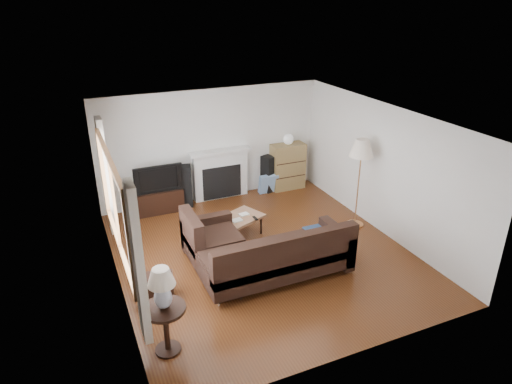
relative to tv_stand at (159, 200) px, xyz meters
name	(u,v)px	position (x,y,z in m)	size (l,w,h in m)	color
room	(263,190)	(1.30, -2.50, 1.00)	(5.10, 5.60, 2.54)	#562B13
window	(114,204)	(-1.15, -2.70, 1.30)	(0.12, 2.74, 1.54)	brown
curtain_near	(138,265)	(-1.10, -4.22, 1.15)	(0.10, 0.35, 2.10)	beige
curtain_far	(106,177)	(-1.10, -1.18, 1.15)	(0.10, 0.35, 2.10)	beige
fireplace	(221,174)	(1.45, 0.14, 0.33)	(1.40, 0.26, 1.15)	white
tv_stand	(159,200)	(0.00, 0.00, 0.00)	(0.98, 0.44, 0.49)	black
television	(157,177)	(0.00, 0.00, 0.54)	(1.02, 0.13, 0.58)	black
speaker_left	(186,186)	(0.61, 0.04, 0.22)	(0.26, 0.31, 0.92)	black
speaker_right	(268,174)	(2.60, 0.05, 0.19)	(0.24, 0.29, 0.87)	black
bookshelf	(288,166)	(3.10, 0.03, 0.30)	(0.80, 0.38, 1.10)	olive
globe_lamp	(288,139)	(3.10, 0.03, 0.97)	(0.24, 0.24, 0.24)	white
sectional_sofa	(277,253)	(1.22, -3.23, 0.19)	(2.69, 1.97, 0.87)	black
coffee_table	(235,229)	(1.06, -1.79, -0.03)	(1.09, 0.60, 0.43)	#966748
footstool	(159,288)	(-0.70, -3.05, -0.06)	(0.44, 0.44, 0.37)	black
floor_lamp	(358,184)	(3.47, -2.24, 0.66)	(0.47, 0.47, 1.81)	#B8773F
side_table	(166,329)	(-0.85, -4.21, 0.10)	(0.56, 0.56, 0.69)	black
table_lamp	(162,289)	(-0.85, -4.21, 0.73)	(0.35, 0.35, 0.57)	silver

